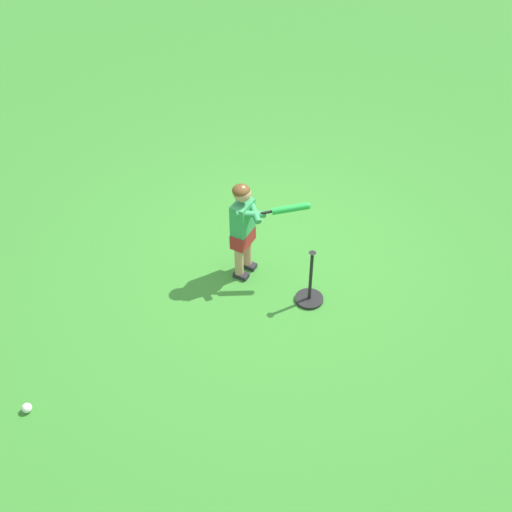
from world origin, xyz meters
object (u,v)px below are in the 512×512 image
at_px(play_ball_midfield, 27,408).
at_px(batting_tee, 310,292).
at_px(child_batter, 246,223).
at_px(play_ball_by_bucket, 242,189).

bearing_deg(play_ball_midfield, batting_tee, -177.32).
height_order(child_batter, play_ball_by_bucket, child_batter).
height_order(child_batter, batting_tee, child_batter).
bearing_deg(batting_tee, child_batter, -59.17).
relative_size(child_batter, play_ball_by_bucket, 13.42).
relative_size(child_batter, batting_tee, 1.74).
bearing_deg(child_batter, play_ball_midfield, 17.87).
distance_m(play_ball_by_bucket, batting_tee, 1.95).
distance_m(child_batter, play_ball_by_bucket, 1.54).
height_order(play_ball_by_bucket, play_ball_midfield, play_ball_midfield).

